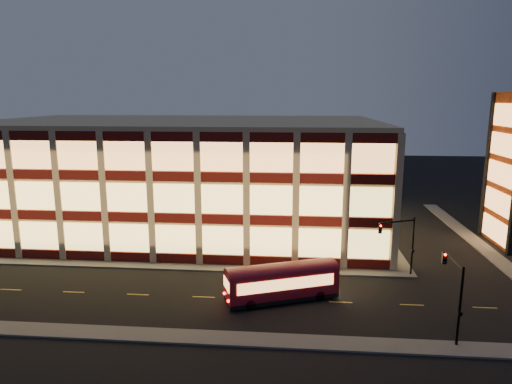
# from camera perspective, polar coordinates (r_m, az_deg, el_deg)

# --- Properties ---
(ground) EXTENTS (200.00, 200.00, 0.00)m
(ground) POSITION_cam_1_polar(r_m,az_deg,el_deg) (47.96, -9.86, -9.66)
(ground) COLOR black
(ground) RESTS_ON ground
(sidewalk_office_south) EXTENTS (54.00, 2.00, 0.15)m
(sidewalk_office_south) POSITION_cam_1_polar(r_m,az_deg,el_deg) (49.65, -12.95, -8.94)
(sidewalk_office_south) COLOR #514F4C
(sidewalk_office_south) RESTS_ON ground
(sidewalk_office_east) EXTENTS (2.00, 30.00, 0.15)m
(sidewalk_office_east) POSITION_cam_1_polar(r_m,az_deg,el_deg) (63.51, 14.93, -4.48)
(sidewalk_office_east) COLOR #514F4C
(sidewalk_office_east) RESTS_ON ground
(sidewalk_tower_west) EXTENTS (2.00, 30.00, 0.15)m
(sidewalk_tower_west) POSITION_cam_1_polar(r_m,az_deg,el_deg) (66.32, 24.36, -4.46)
(sidewalk_tower_west) COLOR #514F4C
(sidewalk_tower_west) RESTS_ON ground
(sidewalk_near) EXTENTS (100.00, 2.00, 0.15)m
(sidewalk_near) POSITION_cam_1_polar(r_m,az_deg,el_deg) (36.68, -15.24, -16.78)
(sidewalk_near) COLOR #514F4C
(sidewalk_near) RESTS_ON ground
(office_building) EXTENTS (50.45, 30.45, 14.50)m
(office_building) POSITION_cam_1_polar(r_m,az_deg,el_deg) (62.65, -8.74, 2.29)
(office_building) COLOR tan
(office_building) RESTS_ON ground
(traffic_signal_far) EXTENTS (3.79, 1.87, 6.00)m
(traffic_signal_far) POSITION_cam_1_polar(r_m,az_deg,el_deg) (46.46, 17.68, -5.39)
(traffic_signal_far) COLOR black
(traffic_signal_far) RESTS_ON ground
(traffic_signal_near) EXTENTS (0.32, 4.45, 6.00)m
(traffic_signal_near) POSITION_cam_1_polar(r_m,az_deg,el_deg) (36.56, 23.52, -10.46)
(traffic_signal_near) COLOR black
(traffic_signal_near) RESTS_ON ground
(trolley_bus) EXTENTS (9.99, 5.81, 3.31)m
(trolley_bus) POSITION_cam_1_polar(r_m,az_deg,el_deg) (40.27, 3.24, -10.94)
(trolley_bus) COLOR maroon
(trolley_bus) RESTS_ON ground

